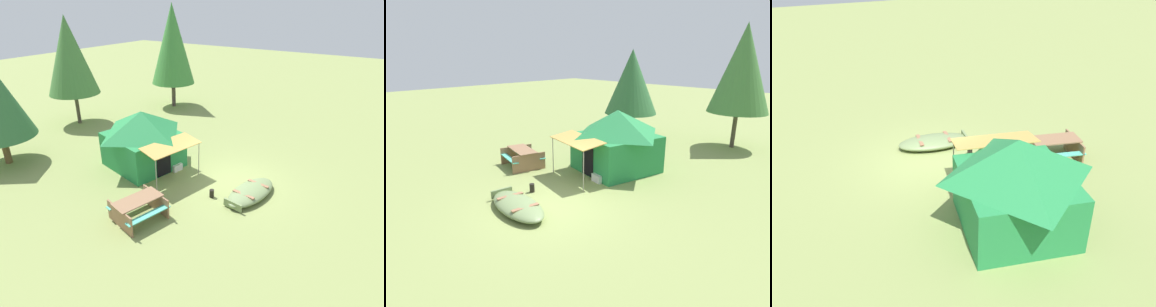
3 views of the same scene
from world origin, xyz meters
The scene contains 8 objects.
ground_plane centered at (0.00, 0.00, 0.00)m, with size 80.00×80.00×0.00m, color #849250.
beached_rowboat centered at (-0.57, -1.06, 0.20)m, with size 2.81×1.58×0.38m.
canvas_cabin_tent centered at (-0.80, 4.24, 1.36)m, with size 3.64×4.63×2.62m.
picnic_table centered at (-4.05, 1.66, 0.50)m, with size 2.02×1.87×0.80m.
cooler_box centered at (-0.41, 2.66, 0.15)m, with size 0.50×0.31×0.31m, color silver.
fuel_can centered at (-1.45, 0.19, 0.16)m, with size 0.18×0.18×0.32m, color black.
pine_tree_back_left centered at (1.36, 11.51, 4.12)m, with size 3.01×3.01×6.35m.
pine_tree_far_center centered at (-4.19, 9.79, 3.23)m, with size 3.10×3.10×5.11m.
Camera 2 is at (7.62, -6.48, 4.91)m, focal length 30.82 mm.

